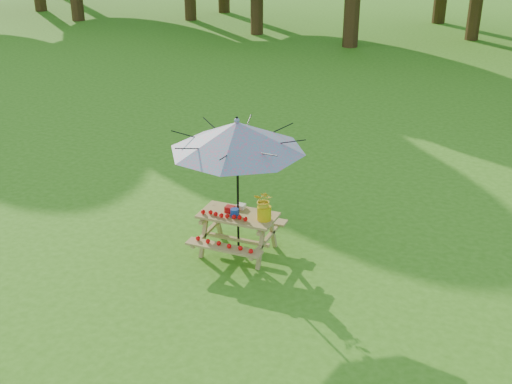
% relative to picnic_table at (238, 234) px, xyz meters
% --- Properties ---
extents(picnic_table, '(1.20, 1.32, 0.67)m').
position_rel_picnic_table_xyz_m(picnic_table, '(0.00, 0.00, 0.00)').
color(picnic_table, '#AC8E4D').
rests_on(picnic_table, ground).
extents(patio_umbrella, '(2.40, 2.40, 2.25)m').
position_rel_picnic_table_xyz_m(patio_umbrella, '(0.00, 0.00, 1.62)').
color(patio_umbrella, black).
rests_on(patio_umbrella, ground).
extents(produce_bins, '(0.27, 0.44, 0.13)m').
position_rel_picnic_table_xyz_m(produce_bins, '(-0.07, 0.02, 0.40)').
color(produce_bins, '#A80D0F').
rests_on(produce_bins, picnic_table).
extents(tomatoes_row, '(0.77, 0.13, 0.07)m').
position_rel_picnic_table_xyz_m(tomatoes_row, '(-0.15, -0.18, 0.38)').
color(tomatoes_row, '#F00808').
rests_on(tomatoes_row, picnic_table).
extents(flower_bucket, '(0.30, 0.26, 0.48)m').
position_rel_picnic_table_xyz_m(flower_bucket, '(0.44, -0.02, 0.60)').
color(flower_bucket, '#DDB20B').
rests_on(flower_bucket, picnic_table).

